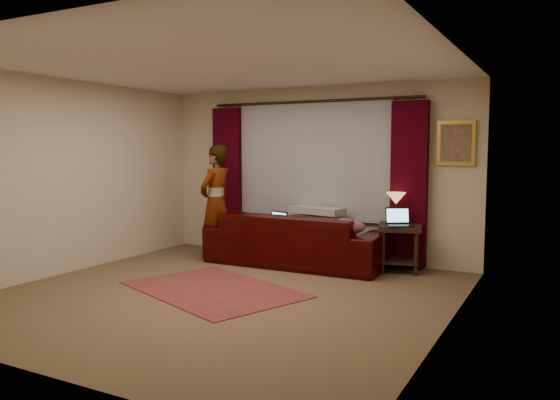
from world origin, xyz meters
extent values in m
cube|color=brown|center=(0.00, 0.00, -0.01)|extent=(5.00, 5.00, 0.01)
cube|color=silver|center=(0.00, 0.00, 2.60)|extent=(5.00, 5.00, 0.02)
cube|color=beige|center=(0.00, 2.50, 1.30)|extent=(5.00, 0.02, 2.60)
cube|color=beige|center=(0.00, -2.50, 1.30)|extent=(5.00, 0.02, 2.60)
cube|color=beige|center=(-2.50, 0.00, 1.30)|extent=(0.02, 5.00, 2.60)
cube|color=beige|center=(2.50, 0.00, 1.30)|extent=(0.02, 5.00, 2.60)
cube|color=#94959C|center=(0.00, 2.44, 1.50)|extent=(2.50, 0.05, 1.80)
cube|color=#31010C|center=(-1.50, 2.39, 1.18)|extent=(0.50, 0.14, 2.30)
cube|color=#31010C|center=(1.50, 2.39, 1.18)|extent=(0.50, 0.14, 2.30)
cylinder|color=black|center=(0.00, 2.39, 2.38)|extent=(0.04, 0.04, 3.40)
cube|color=gold|center=(2.10, 2.47, 1.75)|extent=(0.50, 0.04, 0.60)
imported|color=black|center=(0.02, 1.86, 0.52)|extent=(2.61, 1.15, 1.05)
cube|color=#9E9D98|center=(0.19, 2.19, 1.05)|extent=(0.87, 0.47, 0.10)
ellipsoid|color=#7A4055|center=(0.86, 1.66, 0.63)|extent=(0.53, 0.41, 0.22)
cube|color=brown|center=(-0.23, 0.12, 0.01)|extent=(2.49, 2.08, 0.01)
cube|color=black|center=(1.46, 2.13, 0.32)|extent=(0.68, 0.68, 0.65)
imported|color=#9E9D98|center=(-1.25, 1.68, 0.87)|extent=(0.53, 0.53, 1.73)
camera|label=1|loc=(3.46, -5.13, 1.68)|focal=35.00mm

